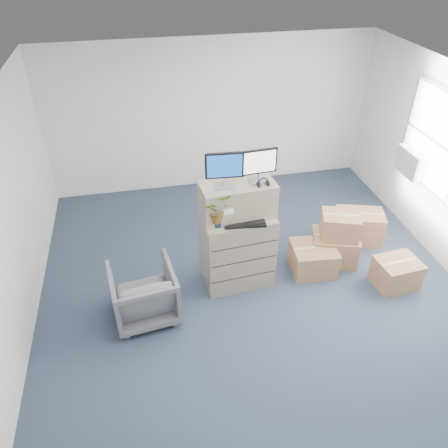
# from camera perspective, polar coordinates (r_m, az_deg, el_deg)

# --- Properties ---
(ground) EXTENTS (7.00, 7.00, 0.00)m
(ground) POSITION_cam_1_polar(r_m,az_deg,el_deg) (6.19, 4.58, -10.52)
(ground) COLOR #293349
(ground) RESTS_ON ground
(wall_back) EXTENTS (6.00, 0.02, 2.80)m
(wall_back) POSITION_cam_1_polar(r_m,az_deg,el_deg) (8.30, -1.69, 13.98)
(wall_back) COLOR silver
(wall_back) RESTS_ON ground
(ac_unit) EXTENTS (0.24, 0.60, 0.40)m
(ac_unit) POSITION_cam_1_polar(r_m,az_deg,el_deg) (7.65, 23.34, 7.40)
(ac_unit) COLOR silver
(ac_unit) RESTS_ON wall_right
(filing_cabinet_lower) EXTENTS (1.01, 0.66, 1.13)m
(filing_cabinet_lower) POSITION_cam_1_polar(r_m,az_deg,el_deg) (6.18, 1.78, -3.37)
(filing_cabinet_lower) COLOR tan
(filing_cabinet_lower) RESTS_ON ground
(filing_cabinet_upper) EXTENTS (1.00, 0.56, 0.48)m
(filing_cabinet_upper) POSITION_cam_1_polar(r_m,az_deg,el_deg) (5.75, 1.76, 3.22)
(filing_cabinet_upper) COLOR tan
(filing_cabinet_upper) RESTS_ON filing_cabinet_lower
(monitor_left) EXTENTS (0.48, 0.20, 0.48)m
(monitor_left) POSITION_cam_1_polar(r_m,az_deg,el_deg) (5.42, 0.05, 7.30)
(monitor_left) COLOR #99999E
(monitor_left) RESTS_ON filing_cabinet_upper
(monitor_right) EXTENTS (0.46, 0.19, 0.46)m
(monitor_right) POSITION_cam_1_polar(r_m,az_deg,el_deg) (5.56, 4.63, 7.81)
(monitor_right) COLOR #99999E
(monitor_right) RESTS_ON filing_cabinet_upper
(headphones) EXTENTS (0.15, 0.03, 0.15)m
(headphones) POSITION_cam_1_polar(r_m,az_deg,el_deg) (5.58, 5.14, 5.38)
(headphones) COLOR black
(headphones) RESTS_ON filing_cabinet_upper
(keyboard) EXTENTS (0.57, 0.29, 0.03)m
(keyboard) POSITION_cam_1_polar(r_m,az_deg,el_deg) (5.71, 2.71, 0.18)
(keyboard) COLOR black
(keyboard) RESTS_ON filing_cabinet_lower
(mouse) EXTENTS (0.11, 0.07, 0.04)m
(mouse) POSITION_cam_1_polar(r_m,az_deg,el_deg) (5.86, 5.27, 1.14)
(mouse) COLOR silver
(mouse) RESTS_ON filing_cabinet_lower
(water_bottle) EXTENTS (0.09, 0.09, 0.31)m
(water_bottle) POSITION_cam_1_polar(r_m,az_deg,el_deg) (5.84, 2.05, 2.74)
(water_bottle) COLOR gray
(water_bottle) RESTS_ON filing_cabinet_lower
(phone_dock) EXTENTS (0.06, 0.05, 0.13)m
(phone_dock) POSITION_cam_1_polar(r_m,az_deg,el_deg) (5.86, 1.08, 1.57)
(phone_dock) COLOR silver
(phone_dock) RESTS_ON filing_cabinet_lower
(external_drive) EXTENTS (0.22, 0.18, 0.06)m
(external_drive) POSITION_cam_1_polar(r_m,az_deg,el_deg) (6.02, 4.26, 2.29)
(external_drive) COLOR black
(external_drive) RESTS_ON filing_cabinet_lower
(tissue_box) EXTENTS (0.26, 0.20, 0.09)m
(tissue_box) POSITION_cam_1_polar(r_m,az_deg,el_deg) (5.97, 4.55, 2.81)
(tissue_box) COLOR #458DEB
(tissue_box) RESTS_ON external_drive
(potted_plant) EXTENTS (0.47, 0.50, 0.40)m
(potted_plant) POSITION_cam_1_polar(r_m,az_deg,el_deg) (5.55, -1.01, 1.66)
(potted_plant) COLOR #99B995
(potted_plant) RESTS_ON filing_cabinet_lower
(office_chair) EXTENTS (0.91, 0.86, 0.84)m
(office_chair) POSITION_cam_1_polar(r_m,az_deg,el_deg) (5.86, -10.48, -8.59)
(office_chair) COLOR #58585C
(office_chair) RESTS_ON ground
(cardboard_boxes) EXTENTS (1.77, 1.71, 0.85)m
(cardboard_boxes) POSITION_cam_1_polar(r_m,az_deg,el_deg) (6.96, 15.71, -2.71)
(cardboard_boxes) COLOR #916B46
(cardboard_boxes) RESTS_ON ground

